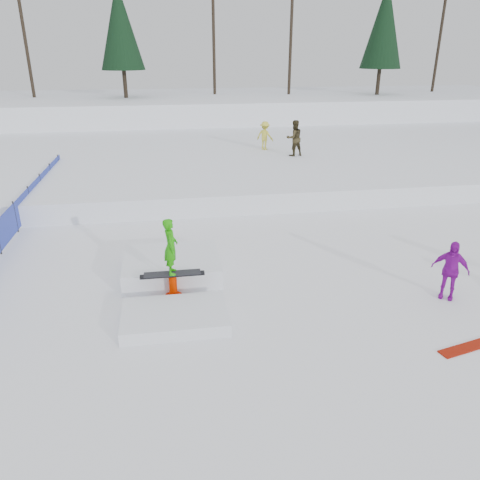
{
  "coord_description": "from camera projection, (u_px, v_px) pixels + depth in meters",
  "views": [
    {
      "loc": [
        -1.35,
        -9.43,
        5.84
      ],
      "look_at": [
        0.5,
        2.0,
        1.1
      ],
      "focal_mm": 35.0,
      "sensor_mm": 36.0,
      "label": 1
    }
  ],
  "objects": [
    {
      "name": "snow_midrise",
      "position": [
        190.0,
        157.0,
        25.49
      ],
      "size": [
        50.0,
        18.0,
        0.8
      ],
      "primitive_type": "cube",
      "color": "white",
      "rests_on": "ground"
    },
    {
      "name": "walker_ygreen",
      "position": [
        265.0,
        136.0,
        25.0
      ],
      "size": [
        1.09,
        1.05,
        1.49
      ],
      "primitive_type": "imported",
      "rotation": [
        0.0,
        0.0,
        2.43
      ],
      "color": "gold",
      "rests_on": "snow_midrise"
    },
    {
      "name": "walker_olive",
      "position": [
        294.0,
        138.0,
        23.5
      ],
      "size": [
        0.99,
        0.84,
        1.78
      ],
      "primitive_type": "imported",
      "rotation": [
        0.0,
        0.0,
        3.35
      ],
      "color": "#322B16",
      "rests_on": "snow_midrise"
    },
    {
      "name": "snow_berm",
      "position": [
        179.0,
        111.0,
        37.98
      ],
      "size": [
        60.0,
        14.0,
        2.4
      ],
      "primitive_type": "cube",
      "color": "white",
      "rests_on": "ground"
    },
    {
      "name": "treeline",
      "position": [
        259.0,
        26.0,
        34.95
      ],
      "size": [
        40.24,
        4.22,
        10.5
      ],
      "color": "black",
      "rests_on": "snow_berm"
    },
    {
      "name": "ground",
      "position": [
        233.0,
        316.0,
        11.02
      ],
      "size": [
        120.0,
        120.0,
        0.0
      ],
      "primitive_type": "plane",
      "color": "white"
    },
    {
      "name": "jib_rail_feature",
      "position": [
        173.0,
        276.0,
        12.27
      ],
      "size": [
        2.6,
        4.4,
        2.11
      ],
      "color": "white",
      "rests_on": "ground"
    },
    {
      "name": "safety_fence",
      "position": [
        15.0,
        217.0,
        15.89
      ],
      "size": [
        0.05,
        16.0,
        1.1
      ],
      "color": "#2C3BA6",
      "rests_on": "ground"
    },
    {
      "name": "loose_board_red",
      "position": [
        468.0,
        347.0,
        9.84
      ],
      "size": [
        1.43,
        0.6,
        0.03
      ],
      "primitive_type": "cube",
      "rotation": [
        0.0,
        0.0,
        0.23
      ],
      "color": "#821103",
      "rests_on": "ground"
    },
    {
      "name": "spectator_purple",
      "position": [
        450.0,
        270.0,
        11.58
      ],
      "size": [
        0.93,
        0.85,
        1.53
      ],
      "primitive_type": "imported",
      "rotation": [
        0.0,
        0.0,
        -0.67
      ],
      "color": "#960EA7",
      "rests_on": "ground"
    }
  ]
}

